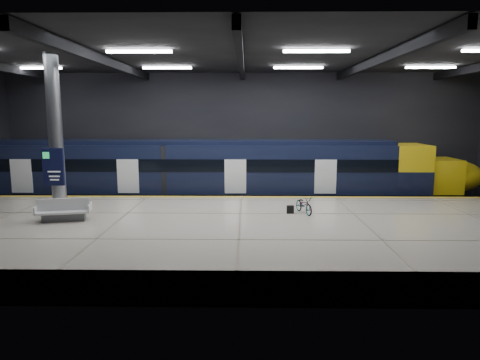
{
  "coord_description": "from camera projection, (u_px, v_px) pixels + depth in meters",
  "views": [
    {
      "loc": [
        0.27,
        -19.41,
        5.41
      ],
      "look_at": [
        -0.06,
        1.5,
        2.2
      ],
      "focal_mm": 32.0,
      "sensor_mm": 36.0,
      "label": 1
    }
  ],
  "objects": [
    {
      "name": "ground",
      "position": [
        241.0,
        231.0,
        20.01
      ],
      "size": [
        30.0,
        30.0,
        0.0
      ],
      "primitive_type": "plane",
      "color": "black",
      "rests_on": "ground"
    },
    {
      "name": "room_shell",
      "position": [
        241.0,
        108.0,
        19.14
      ],
      "size": [
        30.1,
        16.1,
        8.05
      ],
      "color": "black",
      "rests_on": "ground"
    },
    {
      "name": "platform",
      "position": [
        240.0,
        235.0,
        17.45
      ],
      "size": [
        30.0,
        11.0,
        1.1
      ],
      "primitive_type": "cube",
      "color": "beige",
      "rests_on": "ground"
    },
    {
      "name": "safety_strip",
      "position": [
        242.0,
        197.0,
        22.56
      ],
      "size": [
        30.0,
        0.4,
        0.01
      ],
      "primitive_type": "cube",
      "color": "gold",
      "rests_on": "platform"
    },
    {
      "name": "rails",
      "position": [
        242.0,
        205.0,
        25.43
      ],
      "size": [
        30.0,
        1.52,
        0.16
      ],
      "color": "gray",
      "rests_on": "ground"
    },
    {
      "name": "train",
      "position": [
        216.0,
        172.0,
        25.15
      ],
      "size": [
        29.4,
        2.84,
        3.79
      ],
      "color": "black",
      "rests_on": "ground"
    },
    {
      "name": "bench",
      "position": [
        64.0,
        213.0,
        17.48
      ],
      "size": [
        2.25,
        1.29,
        0.93
      ],
      "rotation": [
        0.0,
        0.0,
        0.21
      ],
      "color": "#595B60",
      "rests_on": "platform"
    },
    {
      "name": "bicycle",
      "position": [
        304.0,
        205.0,
        18.77
      ],
      "size": [
        0.97,
        1.58,
        0.79
      ],
      "primitive_type": "imported",
      "rotation": [
        0.0,
        0.0,
        0.33
      ],
      "color": "#99999E",
      "rests_on": "platform"
    },
    {
      "name": "pannier_bag",
      "position": [
        290.0,
        209.0,
        18.81
      ],
      "size": [
        0.31,
        0.2,
        0.35
      ],
      "primitive_type": "cube",
      "rotation": [
        0.0,
        0.0,
        0.07
      ],
      "color": "black",
      "rests_on": "platform"
    },
    {
      "name": "info_column",
      "position": [
        55.0,
        137.0,
        18.44
      ],
      "size": [
        0.9,
        0.78,
        6.9
      ],
      "color": "#9EA0A5",
      "rests_on": "platform"
    }
  ]
}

